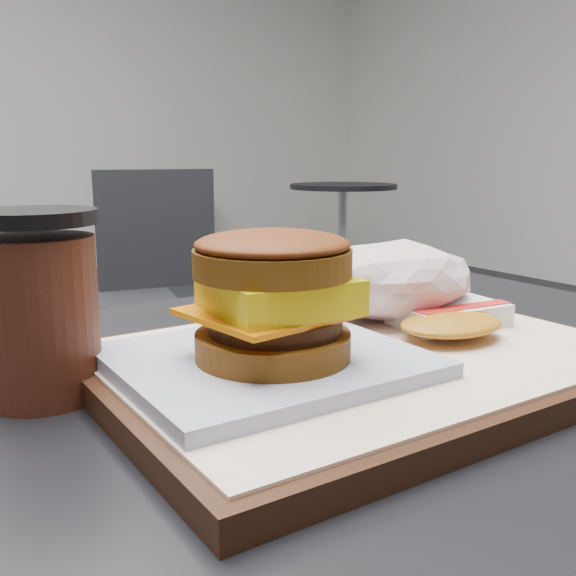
{
  "coord_description": "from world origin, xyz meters",
  "views": [
    {
      "loc": [
        -0.28,
        -0.35,
        0.93
      ],
      "look_at": [
        -0.04,
        0.02,
        0.83
      ],
      "focal_mm": 40.0,
      "sensor_mm": 36.0,
      "label": 1
    }
  ],
  "objects_px": {
    "breakfast_sandwich": "(271,312)",
    "crumpled_wrapper": "(392,280)",
    "hash_brown": "(450,319)",
    "coffee_cup": "(39,309)",
    "serving_tray": "(362,361)",
    "neighbor_chair": "(124,282)"
  },
  "relations": [
    {
      "from": "serving_tray",
      "to": "crumpled_wrapper",
      "type": "distance_m",
      "value": 0.11
    },
    {
      "from": "serving_tray",
      "to": "breakfast_sandwich",
      "type": "xyz_separation_m",
      "value": [
        -0.08,
        -0.01,
        0.05
      ]
    },
    {
      "from": "hash_brown",
      "to": "crumpled_wrapper",
      "type": "xyz_separation_m",
      "value": [
        -0.01,
        0.06,
        0.02
      ]
    },
    {
      "from": "coffee_cup",
      "to": "neighbor_chair",
      "type": "bearing_deg",
      "value": 69.53
    },
    {
      "from": "breakfast_sandwich",
      "to": "neighbor_chair",
      "type": "xyz_separation_m",
      "value": [
        0.49,
        1.72,
        -0.32
      ]
    },
    {
      "from": "hash_brown",
      "to": "neighbor_chair",
      "type": "height_order",
      "value": "neighbor_chair"
    },
    {
      "from": "breakfast_sandwich",
      "to": "crumpled_wrapper",
      "type": "distance_m",
      "value": 0.17
    },
    {
      "from": "hash_brown",
      "to": "coffee_cup",
      "type": "distance_m",
      "value": 0.31
    },
    {
      "from": "breakfast_sandwich",
      "to": "crumpled_wrapper",
      "type": "relative_size",
      "value": 1.29
    },
    {
      "from": "breakfast_sandwich",
      "to": "neighbor_chair",
      "type": "distance_m",
      "value": 1.82
    },
    {
      "from": "serving_tray",
      "to": "crumpled_wrapper",
      "type": "xyz_separation_m",
      "value": [
        0.08,
        0.06,
        0.04
      ]
    },
    {
      "from": "breakfast_sandwich",
      "to": "coffee_cup",
      "type": "height_order",
      "value": "coffee_cup"
    },
    {
      "from": "hash_brown",
      "to": "crumpled_wrapper",
      "type": "relative_size",
      "value": 0.83
    },
    {
      "from": "serving_tray",
      "to": "neighbor_chair",
      "type": "bearing_deg",
      "value": 76.72
    },
    {
      "from": "serving_tray",
      "to": "coffee_cup",
      "type": "xyz_separation_m",
      "value": [
        -0.2,
        0.08,
        0.05
      ]
    },
    {
      "from": "serving_tray",
      "to": "coffee_cup",
      "type": "distance_m",
      "value": 0.23
    },
    {
      "from": "serving_tray",
      "to": "hash_brown",
      "type": "height_order",
      "value": "hash_brown"
    },
    {
      "from": "breakfast_sandwich",
      "to": "neighbor_chair",
      "type": "height_order",
      "value": "breakfast_sandwich"
    },
    {
      "from": "coffee_cup",
      "to": "crumpled_wrapper",
      "type": "bearing_deg",
      "value": -5.06
    },
    {
      "from": "serving_tray",
      "to": "neighbor_chair",
      "type": "height_order",
      "value": "neighbor_chair"
    },
    {
      "from": "breakfast_sandwich",
      "to": "crumpled_wrapper",
      "type": "xyz_separation_m",
      "value": [
        0.16,
        0.06,
        -0.01
      ]
    },
    {
      "from": "hash_brown",
      "to": "neighbor_chair",
      "type": "bearing_deg",
      "value": 79.53
    }
  ]
}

